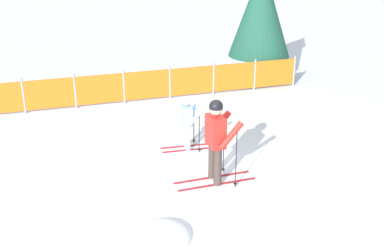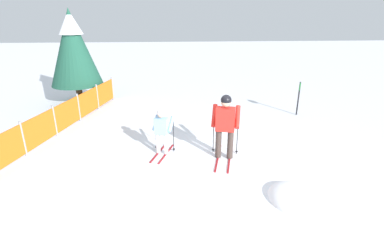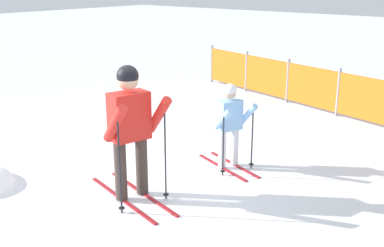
# 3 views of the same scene
# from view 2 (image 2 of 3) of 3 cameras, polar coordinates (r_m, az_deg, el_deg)

# --- Properties ---
(ground_plane) EXTENTS (60.00, 60.00, 0.00)m
(ground_plane) POSITION_cam_2_polar(r_m,az_deg,el_deg) (7.58, 4.60, -7.27)
(ground_plane) COLOR white
(skier_adult) EXTENTS (1.61, 0.80, 1.67)m
(skier_adult) POSITION_cam_2_polar(r_m,az_deg,el_deg) (7.41, 6.36, 0.42)
(skier_adult) COLOR maroon
(skier_adult) RESTS_ON ground_plane
(skier_child) EXTENTS (1.18, 0.66, 1.23)m
(skier_child) POSITION_cam_2_polar(r_m,az_deg,el_deg) (7.72, -5.81, -0.85)
(skier_child) COLOR maroon
(skier_child) RESTS_ON ground_plane
(safety_fence) EXTENTS (9.08, 2.39, 0.96)m
(safety_fence) POSITION_cam_2_polar(r_m,az_deg,el_deg) (9.25, -26.96, -0.99)
(safety_fence) COLOR gray
(safety_fence) RESTS_ON ground_plane
(conifer_far) EXTENTS (1.97, 1.97, 3.65)m
(conifer_far) POSITION_cam_2_polar(r_m,az_deg,el_deg) (12.65, -21.74, 13.51)
(conifer_far) COLOR #4C3823
(conifer_far) RESTS_ON ground_plane
(trail_marker) EXTENTS (0.27, 0.12, 1.20)m
(trail_marker) POSITION_cam_2_polar(r_m,az_deg,el_deg) (11.30, 19.69, 5.22)
(trail_marker) COLOR black
(trail_marker) RESTS_ON ground_plane
(snow_mound) EXTENTS (1.17, 1.00, 0.47)m
(snow_mound) POSITION_cam_2_polar(r_m,az_deg,el_deg) (6.53, 18.72, -13.48)
(snow_mound) COLOR white
(snow_mound) RESTS_ON ground_plane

